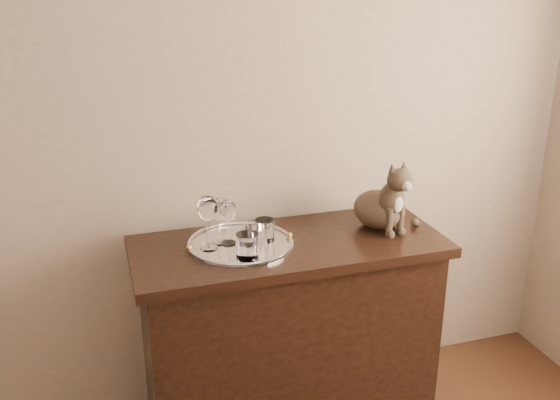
% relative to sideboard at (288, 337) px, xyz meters
% --- Properties ---
extents(wall_back, '(4.00, 0.10, 2.70)m').
position_rel_sideboard_xyz_m(wall_back, '(-0.60, 0.31, 0.93)').
color(wall_back, tan).
rests_on(wall_back, ground).
extents(sideboard, '(1.20, 0.50, 0.85)m').
position_rel_sideboard_xyz_m(sideboard, '(0.00, 0.00, 0.00)').
color(sideboard, black).
rests_on(sideboard, ground).
extents(tray, '(0.40, 0.40, 0.01)m').
position_rel_sideboard_xyz_m(tray, '(-0.19, 0.02, 0.43)').
color(tray, white).
rests_on(tray, sideboard).
extents(wine_glass_a, '(0.07, 0.07, 0.18)m').
position_rel_sideboard_xyz_m(wine_glass_a, '(-0.26, 0.06, 0.52)').
color(wine_glass_a, silver).
rests_on(wine_glass_a, tray).
extents(wine_glass_c, '(0.08, 0.08, 0.21)m').
position_rel_sideboard_xyz_m(wine_glass_c, '(-0.31, 0.02, 0.54)').
color(wine_glass_c, white).
rests_on(wine_glass_c, tray).
extents(wine_glass_d, '(0.07, 0.07, 0.18)m').
position_rel_sideboard_xyz_m(wine_glass_d, '(-0.23, 0.04, 0.52)').
color(wine_glass_d, silver).
rests_on(wine_glass_d, tray).
extents(tumbler_a, '(0.08, 0.08, 0.09)m').
position_rel_sideboard_xyz_m(tumbler_a, '(-0.14, -0.05, 0.48)').
color(tumbler_a, silver).
rests_on(tumbler_a, tray).
extents(tumbler_b, '(0.08, 0.08, 0.09)m').
position_rel_sideboard_xyz_m(tumbler_b, '(-0.19, -0.10, 0.48)').
color(tumbler_b, silver).
rests_on(tumbler_b, tray).
extents(tumbler_c, '(0.07, 0.07, 0.08)m').
position_rel_sideboard_xyz_m(tumbler_c, '(-0.09, 0.03, 0.47)').
color(tumbler_c, white).
rests_on(tumbler_c, tray).
extents(cat, '(0.34, 0.33, 0.30)m').
position_rel_sideboard_xyz_m(cat, '(0.39, 0.04, 0.57)').
color(cat, '#4D3C2E').
rests_on(cat, sideboard).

